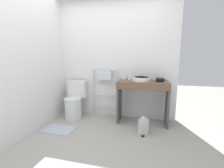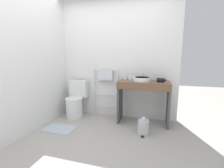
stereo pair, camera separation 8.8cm
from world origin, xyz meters
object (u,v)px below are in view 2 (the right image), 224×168
Objects in this scene: cup_near_edge at (131,78)px; trash_bin at (143,127)px; sink_basin at (142,79)px; cup_near_wall at (125,77)px; towel_radiator at (106,82)px; hair_dryer at (161,80)px; toilet at (76,102)px.

cup_near_edge reaches higher than trash_bin.
cup_near_edge is at bearing 120.78° from trash_bin.
sink_basin is 0.90m from trash_bin.
cup_near_wall is (-0.35, 0.12, 0.01)m from sink_basin.
cup_near_edge is at bearing -12.94° from towel_radiator.
cup_near_wall reaches higher than cup_near_edge.
cup_near_edge is (-0.23, 0.07, 0.00)m from sink_basin.
cup_near_wall is at bearing 161.01° from sink_basin.
cup_near_edge is (0.58, -0.13, 0.13)m from towel_radiator.
towel_radiator is 1.18m from hair_dryer.
hair_dryer reaches higher than trash_bin.
hair_dryer is (0.70, -0.12, -0.01)m from cup_near_wall.
towel_radiator is 0.61m from cup_near_edge.
cup_near_edge reaches higher than sink_basin.
sink_basin is at bearing -179.82° from hair_dryer.
cup_near_wall is 1.06m from trash_bin.
cup_near_edge reaches higher than hair_dryer.
cup_near_wall is (1.09, 0.16, 0.56)m from toilet.
towel_radiator is 0.84m from sink_basin.
trash_bin is (-0.27, -0.47, -0.76)m from hair_dryer.
cup_near_edge is at bearing 5.12° from toilet.
cup_near_wall reaches higher than trash_bin.
hair_dryer is 0.93m from trash_bin.
towel_radiator is 3.09× the size of sink_basin.
towel_radiator reaches higher than sink_basin.
towel_radiator reaches higher than hair_dryer.
cup_near_wall reaches higher than sink_basin.
hair_dryer is at bearing -9.67° from towel_radiator.
trash_bin is at bearing -119.59° from hair_dryer.
hair_dryer is 0.56× the size of trash_bin.
towel_radiator is 6.14× the size of hair_dryer.
toilet is 4.62× the size of hair_dryer.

